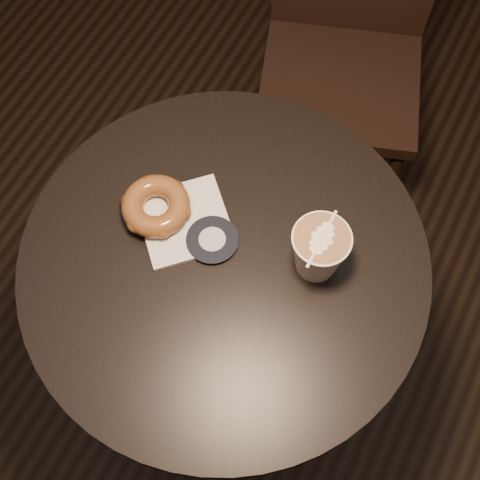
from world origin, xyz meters
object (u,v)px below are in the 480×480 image
at_px(doughnut, 156,206).
at_px(latte_cup, 319,252).
at_px(cafe_table, 226,299).
at_px(chair, 349,23).
at_px(pastry_bag, 185,221).

bearing_deg(doughnut, latte_cup, 7.79).
bearing_deg(latte_cup, cafe_table, -156.02).
height_order(chair, doughnut, chair).
relative_size(cafe_table, pastry_bag, 5.09).
bearing_deg(pastry_bag, doughnut, 142.58).
distance_m(chair, latte_cup, 0.77).
bearing_deg(cafe_table, pastry_bag, 161.85).
bearing_deg(pastry_bag, chair, 43.04).
distance_m(cafe_table, chair, 0.76).
relative_size(chair, doughnut, 8.25).
distance_m(chair, doughnut, 0.77).
distance_m(cafe_table, pastry_bag, 0.23).
xyz_separation_m(doughnut, latte_cup, (0.28, 0.04, 0.03)).
distance_m(pastry_bag, doughnut, 0.06).
xyz_separation_m(cafe_table, pastry_bag, (-0.09, 0.03, 0.20)).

